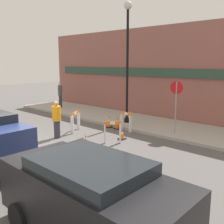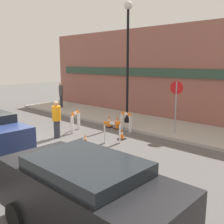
{
  "view_description": "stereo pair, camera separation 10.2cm",
  "coord_description": "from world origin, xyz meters",
  "px_view_note": "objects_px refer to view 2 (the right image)",
  "views": [
    {
      "loc": [
        9.52,
        -5.45,
        3.39
      ],
      "look_at": [
        0.94,
        3.79,
        1.0
      ],
      "focal_mm": 42.0,
      "sensor_mm": 36.0,
      "label": 1
    },
    {
      "loc": [
        9.59,
        -5.38,
        3.39
      ],
      "look_at": [
        0.94,
        3.79,
        1.0
      ],
      "focal_mm": 42.0,
      "sensor_mm": 36.0,
      "label": 2
    }
  ],
  "objects_px": {
    "stop_sign": "(176,99)",
    "person_pedestrian": "(61,94)",
    "person_worker": "(57,118)",
    "streetlamp_post": "(128,48)",
    "parked_car_2": "(87,194)"
  },
  "relations": [
    {
      "from": "stop_sign",
      "to": "parked_car_2",
      "type": "distance_m",
      "value": 8.02
    },
    {
      "from": "person_worker",
      "to": "person_pedestrian",
      "type": "xyz_separation_m",
      "value": [
        -6.09,
        4.65,
        0.24
      ]
    },
    {
      "from": "stop_sign",
      "to": "person_pedestrian",
      "type": "xyz_separation_m",
      "value": [
        -9.87,
        0.74,
        -0.62
      ]
    },
    {
      "from": "person_pedestrian",
      "to": "parked_car_2",
      "type": "xyz_separation_m",
      "value": [
        12.34,
        -8.32,
        -0.22
      ]
    },
    {
      "from": "streetlamp_post",
      "to": "parked_car_2",
      "type": "relative_size",
      "value": 1.61
    },
    {
      "from": "parked_car_2",
      "to": "person_pedestrian",
      "type": "bearing_deg",
      "value": 146.0
    },
    {
      "from": "streetlamp_post",
      "to": "person_worker",
      "type": "bearing_deg",
      "value": -99.52
    },
    {
      "from": "person_worker",
      "to": "person_pedestrian",
      "type": "height_order",
      "value": "person_pedestrian"
    },
    {
      "from": "streetlamp_post",
      "to": "person_worker",
      "type": "distance_m",
      "value": 5.29
    },
    {
      "from": "person_pedestrian",
      "to": "parked_car_2",
      "type": "relative_size",
      "value": 0.46
    },
    {
      "from": "stop_sign",
      "to": "person_worker",
      "type": "xyz_separation_m",
      "value": [
        -3.78,
        -3.91,
        -0.86
      ]
    },
    {
      "from": "person_worker",
      "to": "parked_car_2",
      "type": "relative_size",
      "value": 0.43
    },
    {
      "from": "person_pedestrian",
      "to": "person_worker",
      "type": "bearing_deg",
      "value": 142.51
    },
    {
      "from": "person_pedestrian",
      "to": "parked_car_2",
      "type": "bearing_deg",
      "value": 145.86
    },
    {
      "from": "person_pedestrian",
      "to": "stop_sign",
      "type": "bearing_deg",
      "value": 175.57
    }
  ]
}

